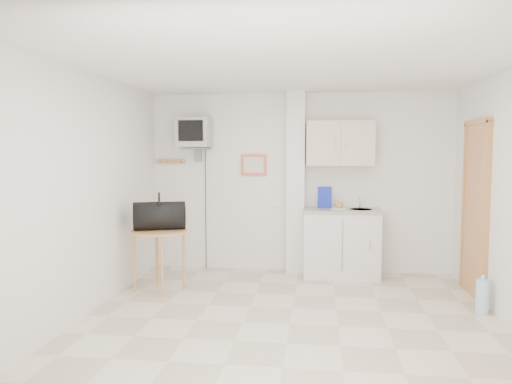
# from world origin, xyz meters

# --- Properties ---
(ground) EXTENTS (4.50, 4.50, 0.00)m
(ground) POSITION_xyz_m (0.00, 0.00, 0.00)
(ground) COLOR beige
(ground) RESTS_ON ground
(room_envelope) EXTENTS (4.24, 4.54, 2.55)m
(room_envelope) POSITION_xyz_m (0.24, 0.09, 1.54)
(room_envelope) COLOR white
(room_envelope) RESTS_ON ground
(kitchenette) EXTENTS (1.03, 0.58, 2.10)m
(kitchenette) POSITION_xyz_m (0.57, 2.00, 0.80)
(kitchenette) COLOR silver
(kitchenette) RESTS_ON ground
(crt_television) EXTENTS (0.44, 0.45, 2.15)m
(crt_television) POSITION_xyz_m (-1.45, 2.02, 1.94)
(crt_television) COLOR slate
(crt_television) RESTS_ON ground
(round_table) EXTENTS (0.68, 0.68, 0.74)m
(round_table) POSITION_xyz_m (-1.65, 1.01, 0.65)
(round_table) COLOR #A78348
(round_table) RESTS_ON ground
(duffel_bag) EXTENTS (0.70, 0.52, 0.46)m
(duffel_bag) POSITION_xyz_m (-1.66, 1.06, 0.91)
(duffel_bag) COLOR black
(duffel_bag) RESTS_ON round_table
(water_bottle) EXTENTS (0.13, 0.13, 0.40)m
(water_bottle) POSITION_xyz_m (1.98, 0.59, 0.18)
(water_bottle) COLOR #A7CDE8
(water_bottle) RESTS_ON ground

